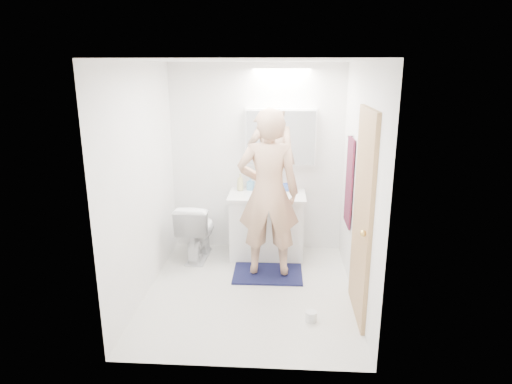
# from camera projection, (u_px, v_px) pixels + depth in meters

# --- Properties ---
(floor) EXTENTS (2.50, 2.50, 0.00)m
(floor) POSITION_uv_depth(u_px,v_px,m) (250.00, 291.00, 4.76)
(floor) COLOR silver
(floor) RESTS_ON ground
(ceiling) EXTENTS (2.50, 2.50, 0.00)m
(ceiling) POSITION_uv_depth(u_px,v_px,m) (249.00, 60.00, 4.10)
(ceiling) COLOR white
(ceiling) RESTS_ON floor
(wall_back) EXTENTS (2.50, 0.00, 2.50)m
(wall_back) POSITION_uv_depth(u_px,v_px,m) (257.00, 159.00, 5.63)
(wall_back) COLOR white
(wall_back) RESTS_ON floor
(wall_front) EXTENTS (2.50, 0.00, 2.50)m
(wall_front) POSITION_uv_depth(u_px,v_px,m) (237.00, 228.00, 3.23)
(wall_front) COLOR white
(wall_front) RESTS_ON floor
(wall_left) EXTENTS (0.00, 2.50, 2.50)m
(wall_left) POSITION_uv_depth(u_px,v_px,m) (142.00, 183.00, 4.50)
(wall_left) COLOR white
(wall_left) RESTS_ON floor
(wall_right) EXTENTS (0.00, 2.50, 2.50)m
(wall_right) POSITION_uv_depth(u_px,v_px,m) (360.00, 186.00, 4.37)
(wall_right) COLOR white
(wall_right) RESTS_ON floor
(vanity_cabinet) EXTENTS (0.90, 0.55, 0.78)m
(vanity_cabinet) POSITION_uv_depth(u_px,v_px,m) (267.00, 227.00, 5.57)
(vanity_cabinet) COLOR silver
(vanity_cabinet) RESTS_ON floor
(countertop) EXTENTS (0.95, 0.58, 0.04)m
(countertop) POSITION_uv_depth(u_px,v_px,m) (267.00, 196.00, 5.46)
(countertop) COLOR white
(countertop) RESTS_ON vanity_cabinet
(sink_basin) EXTENTS (0.36, 0.36, 0.03)m
(sink_basin) POSITION_uv_depth(u_px,v_px,m) (267.00, 192.00, 5.48)
(sink_basin) COLOR white
(sink_basin) RESTS_ON countertop
(faucet) EXTENTS (0.02, 0.02, 0.16)m
(faucet) POSITION_uv_depth(u_px,v_px,m) (268.00, 183.00, 5.64)
(faucet) COLOR silver
(faucet) RESTS_ON countertop
(medicine_cabinet) EXTENTS (0.88, 0.14, 0.70)m
(medicine_cabinet) POSITION_uv_depth(u_px,v_px,m) (281.00, 137.00, 5.46)
(medicine_cabinet) COLOR white
(medicine_cabinet) RESTS_ON wall_back
(mirror_panel) EXTENTS (0.84, 0.01, 0.66)m
(mirror_panel) POSITION_uv_depth(u_px,v_px,m) (281.00, 138.00, 5.39)
(mirror_panel) COLOR silver
(mirror_panel) RESTS_ON medicine_cabinet
(toilet) EXTENTS (0.45, 0.74, 0.73)m
(toilet) POSITION_uv_depth(u_px,v_px,m) (197.00, 230.00, 5.52)
(toilet) COLOR white
(toilet) RESTS_ON floor
(bath_rug) EXTENTS (0.81, 0.56, 0.02)m
(bath_rug) POSITION_uv_depth(u_px,v_px,m) (268.00, 274.00, 5.14)
(bath_rug) COLOR #141A3F
(bath_rug) RESTS_ON floor
(person) EXTENTS (0.69, 0.46, 1.89)m
(person) POSITION_uv_depth(u_px,v_px,m) (268.00, 193.00, 4.87)
(person) COLOR tan
(person) RESTS_ON bath_rug
(door) EXTENTS (0.04, 0.80, 2.00)m
(door) POSITION_uv_depth(u_px,v_px,m) (362.00, 217.00, 4.09)
(door) COLOR tan
(door) RESTS_ON wall_right
(door_knob) EXTENTS (0.06, 0.06, 0.06)m
(door_knob) POSITION_uv_depth(u_px,v_px,m) (363.00, 233.00, 3.82)
(door_knob) COLOR gold
(door_knob) RESTS_ON door
(towel) EXTENTS (0.02, 0.42, 1.00)m
(towel) POSITION_uv_depth(u_px,v_px,m) (349.00, 182.00, 4.92)
(towel) COLOR #12153B
(towel) RESTS_ON wall_right
(towel_hook) EXTENTS (0.07, 0.02, 0.02)m
(towel_hook) POSITION_uv_depth(u_px,v_px,m) (351.00, 136.00, 4.78)
(towel_hook) COLOR silver
(towel_hook) RESTS_ON wall_right
(soap_bottle_a) EXTENTS (0.12, 0.12, 0.22)m
(soap_bottle_a) POSITION_uv_depth(u_px,v_px,m) (240.00, 182.00, 5.59)
(soap_bottle_a) COLOR #C2BE7D
(soap_bottle_a) RESTS_ON countertop
(soap_bottle_b) EXTENTS (0.10, 0.10, 0.17)m
(soap_bottle_b) POSITION_uv_depth(u_px,v_px,m) (251.00, 184.00, 5.62)
(soap_bottle_b) COLOR #60A3CF
(soap_bottle_b) RESTS_ON countertop
(toothbrush_cup) EXTENTS (0.11, 0.11, 0.09)m
(toothbrush_cup) POSITION_uv_depth(u_px,v_px,m) (287.00, 187.00, 5.58)
(toothbrush_cup) COLOR #456CD0
(toothbrush_cup) RESTS_ON countertop
(toilet_paper_roll) EXTENTS (0.11, 0.11, 0.10)m
(toilet_paper_roll) POSITION_uv_depth(u_px,v_px,m) (311.00, 316.00, 4.20)
(toilet_paper_roll) COLOR silver
(toilet_paper_roll) RESTS_ON floor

